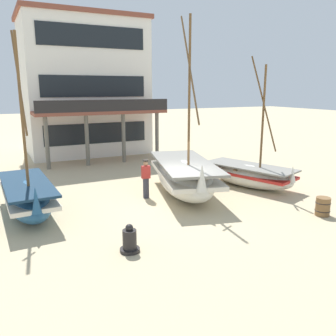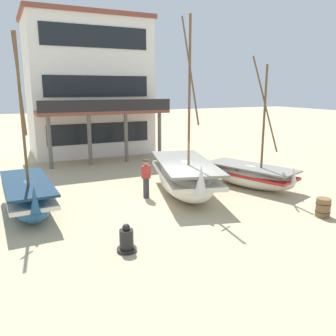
# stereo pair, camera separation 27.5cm
# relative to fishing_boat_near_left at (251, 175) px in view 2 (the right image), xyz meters

# --- Properties ---
(ground_plane) EXTENTS (120.00, 120.00, 0.00)m
(ground_plane) POSITION_rel_fishing_boat_near_left_xyz_m (-4.45, -1.11, -0.59)
(ground_plane) COLOR tan
(fishing_boat_near_left) EXTENTS (3.01, 4.77, 6.08)m
(fishing_boat_near_left) POSITION_rel_fishing_boat_near_left_xyz_m (0.00, 0.00, 0.00)
(fishing_boat_near_left) COLOR silver
(fishing_boat_near_left) RESTS_ON ground
(fishing_boat_centre_large) EXTENTS (3.63, 6.02, 7.66)m
(fishing_boat_centre_large) POSITION_rel_fishing_boat_near_left_xyz_m (-3.43, 0.30, 0.25)
(fishing_boat_centre_large) COLOR silver
(fishing_boat_centre_large) RESTS_ON ground
(fishing_boat_far_right) EXTENTS (1.77, 4.79, 6.62)m
(fishing_boat_far_right) POSITION_rel_fishing_boat_near_left_xyz_m (-9.94, 0.67, 0.12)
(fishing_boat_far_right) COLOR #23517A
(fishing_boat_far_right) RESTS_ON ground
(fisherman_by_hull) EXTENTS (0.38, 0.26, 1.68)m
(fisherman_by_hull) POSITION_rel_fishing_boat_near_left_xyz_m (-5.17, 0.59, 0.24)
(fisherman_by_hull) COLOR #33333D
(fisherman_by_hull) RESTS_ON ground
(capstan_winch) EXTENTS (0.59, 0.59, 0.85)m
(capstan_winch) POSITION_rel_fishing_boat_near_left_xyz_m (-7.63, -3.95, -0.26)
(capstan_winch) COLOR black
(capstan_winch) RESTS_ON ground
(wooden_barrel) EXTENTS (0.56, 0.56, 0.70)m
(wooden_barrel) POSITION_rel_fishing_boat_near_left_xyz_m (-0.13, -4.37, -0.24)
(wooden_barrel) COLOR brown
(wooden_barrel) RESTS_ON ground
(harbor_building_main) EXTENTS (8.54, 8.00, 9.56)m
(harbor_building_main) POSITION_rel_fishing_boat_near_left_xyz_m (-4.59, 12.99, 4.18)
(harbor_building_main) COLOR white
(harbor_building_main) RESTS_ON ground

